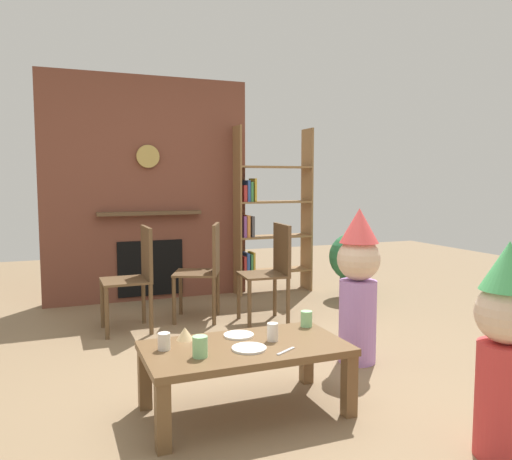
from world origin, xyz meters
The scene contains 18 objects.
ground_plane centered at (0.00, 0.00, 0.00)m, with size 12.00×12.00×0.00m, color #846B4C.
brick_fireplace_feature centered at (-0.24, 2.60, 1.19)m, with size 2.20×0.28×2.40m.
bookshelf centered at (1.07, 2.40, 0.87)m, with size 0.90×0.28×1.90m.
coffee_table centered at (-0.24, -0.42, 0.33)m, with size 1.12×0.60×0.39m.
paper_cup_near_left centered at (-0.53, -0.52, 0.44)m, with size 0.08×0.08×0.11m, color #8CD18C.
paper_cup_near_right centered at (-0.07, -0.41, 0.44)m, with size 0.06×0.06×0.10m, color silver.
paper_cup_center centered at (0.24, -0.23, 0.43)m, with size 0.07×0.07×0.10m, color #8CD18C.
paper_cup_far_left centered at (-0.68, -0.34, 0.43)m, with size 0.07×0.07×0.09m, color silver.
paper_plate_front centered at (-0.25, -0.50, 0.39)m, with size 0.19×0.19×0.01m, color white.
paper_plate_rear centered at (-0.22, -0.26, 0.39)m, with size 0.18×0.18×0.01m, color white.
birthday_cake_slice centered at (-0.53, -0.21, 0.42)m, with size 0.10×0.10×0.07m, color #EAC68C.
table_fork centered at (-0.08, -0.61, 0.39)m, with size 0.15×0.02×0.01m, color silver.
child_with_cone_hat centered at (0.71, -1.30, 0.54)m, with size 0.28×0.28×1.02m.
child_in_pink centered at (0.78, 0.04, 0.58)m, with size 0.31×0.31×1.10m.
dining_chair_left centered at (-0.56, 1.42, 0.51)m, with size 0.40×0.40×0.90m.
dining_chair_middle centered at (0.10, 1.52, 0.51)m, with size 0.52×0.52×0.90m.
dining_chair_right centered at (0.64, 1.23, 0.51)m, with size 0.43×0.43×0.90m.
potted_plant_tall centered at (1.86, 1.79, 0.42)m, with size 0.54×0.54×0.73m.
Camera 1 is at (-1.21, -3.01, 1.29)m, focal length 35.95 mm.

